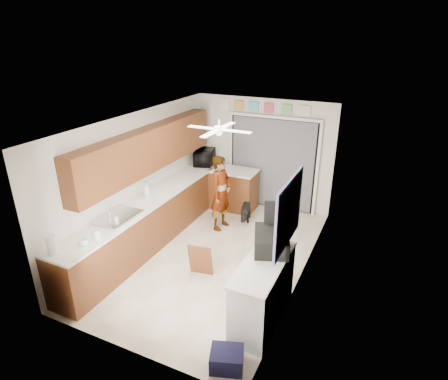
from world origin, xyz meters
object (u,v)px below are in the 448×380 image
(paper_towel_roll, at_px, (52,245))
(man, at_px, (221,193))
(suitcase, at_px, (271,241))
(dog, at_px, (246,211))
(cardboard_box, at_px, (241,302))
(microwave, at_px, (205,157))
(cup, at_px, (83,242))
(navy_crate, at_px, (227,359))
(soap_bottle, at_px, (146,189))

(paper_towel_roll, distance_m, man, 3.44)
(suitcase, height_order, dog, suitcase)
(paper_towel_roll, height_order, cardboard_box, paper_towel_roll)
(dog, bearing_deg, paper_towel_roll, -124.16)
(microwave, xyz_separation_m, cardboard_box, (2.29, -3.23, -1.00))
(cup, bearing_deg, dog, 70.99)
(microwave, relative_size, suitcase, 0.97)
(paper_towel_roll, height_order, man, man)
(man, bearing_deg, dog, -26.45)
(paper_towel_roll, relative_size, navy_crate, 0.73)
(paper_towel_roll, xyz_separation_m, navy_crate, (2.65, 0.05, -0.96))
(soap_bottle, bearing_deg, man, 44.27)
(soap_bottle, height_order, paper_towel_roll, paper_towel_roll)
(paper_towel_roll, bearing_deg, suitcase, 27.35)
(microwave, xyz_separation_m, dog, (1.28, -0.54, -0.91))
(navy_crate, relative_size, dog, 0.78)
(cardboard_box, relative_size, dog, 0.68)
(microwave, bearing_deg, paper_towel_roll, 162.57)
(soap_bottle, relative_size, navy_crate, 0.71)
(microwave, xyz_separation_m, cup, (0.10, -3.97, -0.12))
(cup, distance_m, man, 3.03)
(soap_bottle, bearing_deg, cup, -83.05)
(cardboard_box, height_order, navy_crate, navy_crate)
(dog, bearing_deg, microwave, 143.22)
(dog, bearing_deg, man, -137.01)
(cup, xyz_separation_m, man, (0.84, 2.90, -0.20))
(navy_crate, distance_m, dog, 3.95)
(cup, relative_size, paper_towel_roll, 0.43)
(cardboard_box, bearing_deg, microwave, 125.29)
(paper_towel_roll, xyz_separation_m, suitcase, (2.72, 1.41, -0.01))
(suitcase, bearing_deg, paper_towel_roll, -172.73)
(cup, relative_size, navy_crate, 0.31)
(suitcase, relative_size, dog, 1.23)
(navy_crate, distance_m, man, 3.65)
(microwave, height_order, dog, microwave)
(microwave, distance_m, navy_crate, 5.07)
(cardboard_box, height_order, man, man)
(soap_bottle, xyz_separation_m, cup, (0.23, -1.87, -0.09))
(cardboard_box, bearing_deg, suitcase, 43.59)
(suitcase, xyz_separation_m, cardboard_box, (-0.32, -0.30, -0.97))
(cardboard_box, xyz_separation_m, navy_crate, (0.25, -1.05, 0.01))
(suitcase, bearing_deg, navy_crate, -113.03)
(soap_bottle, xyz_separation_m, paper_towel_roll, (0.01, -2.22, 0.00))
(microwave, relative_size, paper_towel_roll, 2.09)
(suitcase, height_order, navy_crate, suitcase)
(paper_towel_roll, distance_m, navy_crate, 2.82)
(microwave, xyz_separation_m, man, (0.93, -1.07, -0.32))
(navy_crate, height_order, dog, dog)
(soap_bottle, distance_m, cardboard_box, 2.84)
(suitcase, bearing_deg, dog, 98.99)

